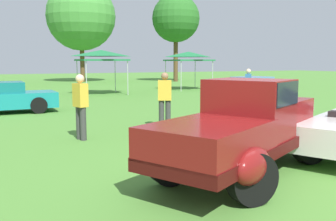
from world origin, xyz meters
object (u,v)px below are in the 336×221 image
(show_car_skyblue, at_px, (254,88))
(spectator_between_cars, at_px, (248,86))
(spectator_by_row, at_px, (81,105))
(canopy_tent_right_field, at_px, (189,56))
(spectator_far_side, at_px, (165,98))
(canopy_tent_center_field, at_px, (101,55))
(show_car_teal, at_px, (4,98))
(feature_pickup_truck, at_px, (246,126))

(show_car_skyblue, xyz_separation_m, spectator_between_cars, (-2.04, -2.17, 0.31))
(spectator_by_row, xyz_separation_m, canopy_tent_right_field, (10.91, 14.39, 1.51))
(spectator_by_row, relative_size, spectator_far_side, 1.00)
(canopy_tent_center_field, bearing_deg, show_car_teal, -130.44)
(spectator_far_side, bearing_deg, canopy_tent_right_field, 59.09)
(show_car_skyblue, xyz_separation_m, canopy_tent_center_field, (-6.34, 6.78, 1.82))
(spectator_by_row, bearing_deg, feature_pickup_truck, -64.58)
(spectator_by_row, bearing_deg, show_car_teal, 104.05)
(spectator_between_cars, xyz_separation_m, canopy_tent_right_field, (2.42, 10.15, 1.51))
(show_car_skyblue, relative_size, canopy_tent_center_field, 1.63)
(spectator_far_side, bearing_deg, show_car_skyblue, 36.46)
(show_car_teal, relative_size, show_car_skyblue, 0.86)
(canopy_tent_right_field, bearing_deg, feature_pickup_truck, -115.52)
(feature_pickup_truck, bearing_deg, show_car_teal, 108.78)
(feature_pickup_truck, distance_m, show_car_teal, 11.24)
(canopy_tent_center_field, relative_size, canopy_tent_right_field, 1.00)
(feature_pickup_truck, distance_m, spectator_far_side, 4.87)
(show_car_skyblue, xyz_separation_m, canopy_tent_right_field, (0.38, 7.98, 1.82))
(show_car_teal, height_order, canopy_tent_center_field, canopy_tent_center_field)
(spectator_between_cars, distance_m, spectator_far_side, 6.89)
(spectator_between_cars, bearing_deg, spectator_far_side, -147.98)
(spectator_between_cars, bearing_deg, feature_pickup_truck, -127.34)
(show_car_teal, xyz_separation_m, canopy_tent_right_field, (12.51, 7.99, 1.82))
(spectator_between_cars, bearing_deg, canopy_tent_center_field, 115.66)
(show_car_teal, xyz_separation_m, show_car_skyblue, (12.13, 0.02, 0.00))
(spectator_by_row, relative_size, canopy_tent_center_field, 0.61)
(spectator_by_row, height_order, spectator_far_side, same)
(canopy_tent_right_field, bearing_deg, spectator_far_side, -120.91)
(canopy_tent_center_field, bearing_deg, canopy_tent_right_field, 10.09)
(feature_pickup_truck, relative_size, show_car_teal, 1.21)
(spectator_by_row, bearing_deg, spectator_far_side, 12.43)
(spectator_far_side, height_order, canopy_tent_right_field, canopy_tent_right_field)
(spectator_far_side, bearing_deg, spectator_by_row, -167.57)
(feature_pickup_truck, distance_m, canopy_tent_right_field, 20.70)
(feature_pickup_truck, relative_size, spectator_far_side, 2.78)
(feature_pickup_truck, xyz_separation_m, canopy_tent_right_field, (8.89, 18.63, 1.55))
(feature_pickup_truck, height_order, spectator_far_side, feature_pickup_truck)
(show_car_teal, relative_size, spectator_by_row, 2.29)
(feature_pickup_truck, height_order, canopy_tent_center_field, canopy_tent_center_field)
(show_car_teal, height_order, spectator_by_row, spectator_by_row)
(show_car_teal, bearing_deg, spectator_by_row, -75.95)
(spectator_far_side, xyz_separation_m, canopy_tent_right_field, (8.27, 13.80, 1.51))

